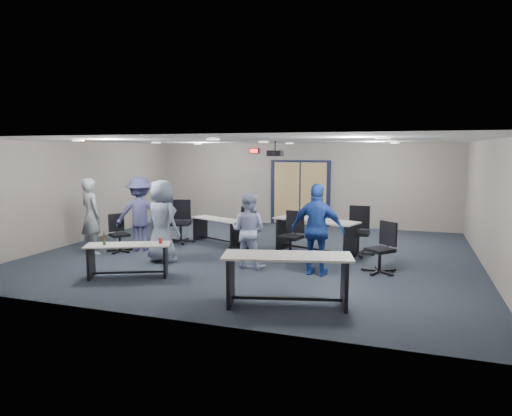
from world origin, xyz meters
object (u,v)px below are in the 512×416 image
(table_front_left, at_px, (128,254))
(person_gray, at_px, (91,216))
(table_back_right, at_px, (315,230))
(chair_loose_right, at_px, (380,248))
(table_back_left, at_px, (218,226))
(person_back, at_px, (140,214))
(chair_back_a, at_px, (181,222))
(chair_loose_left, at_px, (120,233))
(table_front_right, at_px, (287,271))
(person_navy, at_px, (317,230))
(person_lightblue, at_px, (248,230))
(chair_back_b, at_px, (243,228))
(chair_back_d, at_px, (358,231))
(person_plaid, at_px, (162,221))
(chair_back_c, at_px, (291,235))

(table_front_left, bearing_deg, person_gray, 119.57)
(table_back_right, distance_m, chair_loose_right, 2.04)
(table_back_left, bearing_deg, person_back, -111.59)
(chair_back_a, height_order, person_gray, person_gray)
(table_front_left, height_order, table_back_left, table_front_left)
(chair_back_a, relative_size, chair_loose_left, 1.24)
(table_front_right, distance_m, person_navy, 1.98)
(chair_loose_left, bearing_deg, person_lightblue, -61.70)
(table_back_right, bearing_deg, table_back_left, -171.04)
(person_gray, relative_size, person_back, 1.00)
(table_back_right, relative_size, chair_back_b, 2.05)
(chair_back_d, bearing_deg, person_lightblue, -138.43)
(chair_loose_left, height_order, person_plaid, person_plaid)
(person_plaid, bearing_deg, chair_back_d, -134.42)
(table_back_right, relative_size, chair_back_c, 2.00)
(table_front_right, distance_m, person_gray, 5.77)
(table_front_left, distance_m, table_front_right, 3.43)
(chair_loose_right, height_order, person_back, person_back)
(table_back_right, height_order, chair_back_b, chair_back_b)
(table_front_left, xyz_separation_m, table_front_right, (3.37, -0.61, 0.11))
(chair_back_b, distance_m, person_gray, 3.67)
(chair_loose_right, relative_size, person_plaid, 0.57)
(table_back_right, bearing_deg, person_gray, -142.92)
(chair_loose_left, bearing_deg, table_front_right, -82.31)
(table_front_left, relative_size, person_plaid, 0.92)
(table_back_left, height_order, chair_back_a, chair_back_a)
(table_front_left, bearing_deg, chair_back_d, 15.24)
(chair_back_b, distance_m, chair_back_c, 1.50)
(chair_loose_right, xyz_separation_m, person_navy, (-1.18, -0.54, 0.40))
(table_front_right, height_order, chair_back_a, chair_back_a)
(table_back_right, relative_size, chair_back_a, 1.89)
(table_front_right, bearing_deg, person_gray, 144.87)
(chair_back_b, height_order, chair_back_c, chair_back_c)
(chair_back_d, bearing_deg, chair_back_c, -150.46)
(person_lightblue, bearing_deg, chair_loose_right, -165.78)
(person_lightblue, bearing_deg, person_navy, -179.36)
(table_front_left, bearing_deg, chair_loose_right, -2.47)
(person_back, bearing_deg, table_front_left, 89.60)
(chair_back_c, bearing_deg, chair_back_b, 169.29)
(person_navy, bearing_deg, person_gray, 4.09)
(chair_back_b, xyz_separation_m, person_back, (-2.35, -0.97, 0.39))
(chair_back_c, relative_size, person_back, 0.59)
(person_plaid, relative_size, person_lightblue, 1.15)
(table_front_left, bearing_deg, chair_back_b, 43.78)
(chair_back_a, bearing_deg, chair_back_b, -23.80)
(chair_back_b, relative_size, chair_loose_right, 1.01)
(table_front_right, distance_m, table_back_right, 3.79)
(chair_loose_left, distance_m, person_plaid, 1.62)
(table_front_left, xyz_separation_m, chair_loose_left, (-1.49, 1.82, 0.01))
(table_back_left, distance_m, person_gray, 3.23)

